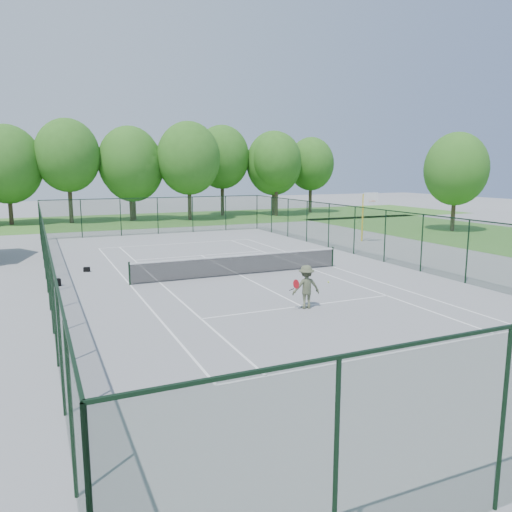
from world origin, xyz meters
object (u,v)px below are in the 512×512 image
at_px(tennis_net, 240,264).
at_px(tennis_player, 306,287).
at_px(basketball_goal, 367,207).
at_px(sports_bag_a, 55,283).

distance_m(tennis_net, tennis_player, 6.70).
bearing_deg(tennis_net, tennis_player, -89.86).
distance_m(basketball_goal, tennis_player, 18.93).
relative_size(sports_bag_a, tennis_player, 0.20).
bearing_deg(tennis_net, basketball_goal, 28.68).
xyz_separation_m(tennis_net, basketball_goal, (12.91, 7.06, 1.99)).
relative_size(basketball_goal, tennis_player, 1.70).
height_order(tennis_net, sports_bag_a, tennis_net).
distance_m(tennis_net, basketball_goal, 14.85).
distance_m(sports_bag_a, tennis_player, 11.72).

